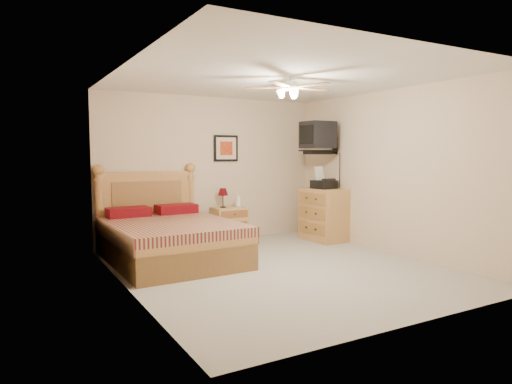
% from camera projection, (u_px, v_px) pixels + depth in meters
% --- Properties ---
extents(floor, '(4.50, 4.50, 0.00)m').
position_uv_depth(floor, '(281.00, 269.00, 6.08)').
color(floor, '#A4A094').
rests_on(floor, ground).
extents(ceiling, '(4.00, 4.50, 0.04)m').
position_uv_depth(ceiling, '(281.00, 78.00, 5.86)').
color(ceiling, white).
rests_on(ceiling, ground).
extents(wall_back, '(4.00, 0.04, 2.50)m').
position_uv_depth(wall_back, '(211.00, 170.00, 7.92)').
color(wall_back, beige).
rests_on(wall_back, ground).
extents(wall_front, '(4.00, 0.04, 2.50)m').
position_uv_depth(wall_front, '(418.00, 187.00, 4.01)').
color(wall_front, beige).
rests_on(wall_front, ground).
extents(wall_left, '(0.04, 4.50, 2.50)m').
position_uv_depth(wall_left, '(127.00, 180.00, 4.99)').
color(wall_left, beige).
rests_on(wall_left, ground).
extents(wall_right, '(0.04, 4.50, 2.50)m').
position_uv_depth(wall_right, '(392.00, 172.00, 6.94)').
color(wall_right, beige).
rests_on(wall_right, ground).
extents(bed, '(1.67, 2.17, 1.38)m').
position_uv_depth(bed, '(171.00, 214.00, 6.44)').
color(bed, '#A2713D').
rests_on(bed, ground).
extents(nightstand, '(0.57, 0.43, 0.60)m').
position_uv_depth(nightstand, '(229.00, 225.00, 7.90)').
color(nightstand, tan).
rests_on(nightstand, ground).
extents(table_lamp, '(0.23, 0.23, 0.33)m').
position_uv_depth(table_lamp, '(223.00, 198.00, 7.86)').
color(table_lamp, '#5A0A10').
rests_on(table_lamp, nightstand).
extents(lotion_bottle, '(0.12, 0.12, 0.24)m').
position_uv_depth(lotion_bottle, '(238.00, 200.00, 7.92)').
color(lotion_bottle, white).
rests_on(lotion_bottle, nightstand).
extents(framed_picture, '(0.46, 0.04, 0.46)m').
position_uv_depth(framed_picture, '(226.00, 148.00, 8.00)').
color(framed_picture, black).
rests_on(framed_picture, wall_back).
extents(dresser, '(0.57, 0.80, 0.92)m').
position_uv_depth(dresser, '(324.00, 214.00, 8.01)').
color(dresser, '#A06E45').
rests_on(dresser, ground).
extents(fax_machine, '(0.41, 0.43, 0.38)m').
position_uv_depth(fax_machine, '(324.00, 178.00, 7.92)').
color(fax_machine, black).
rests_on(fax_machine, dresser).
extents(magazine_lower, '(0.22, 0.28, 0.03)m').
position_uv_depth(magazine_lower, '(315.00, 187.00, 8.14)').
color(magazine_lower, '#B6A78E').
rests_on(magazine_lower, dresser).
extents(magazine_upper, '(0.23, 0.30, 0.02)m').
position_uv_depth(magazine_upper, '(313.00, 186.00, 8.16)').
color(magazine_upper, gray).
rests_on(magazine_upper, magazine_lower).
extents(wall_tv, '(0.56, 0.46, 0.58)m').
position_uv_depth(wall_tv, '(325.00, 137.00, 7.94)').
color(wall_tv, black).
rests_on(wall_tv, wall_right).
extents(ceiling_fan, '(1.14, 1.14, 0.28)m').
position_uv_depth(ceiling_fan, '(290.00, 87.00, 5.70)').
color(ceiling_fan, white).
rests_on(ceiling_fan, ceiling).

